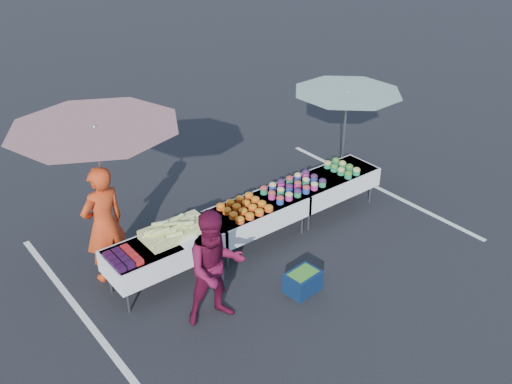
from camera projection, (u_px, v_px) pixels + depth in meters
ground at (256, 241)px, 10.06m from camera, size 80.00×80.00×0.00m
stripe_left at (84, 317)px, 8.33m from camera, size 0.10×5.00×0.00m
stripe_right at (377, 187)px, 11.79m from camera, size 0.10×5.00×0.00m
table_left at (165, 251)px, 8.80m from camera, size 1.86×0.81×0.75m
table_center at (256, 213)px, 9.77m from camera, size 1.86×0.81×0.75m
table_right at (331, 183)px, 10.75m from camera, size 1.86×0.81×0.75m
berry_punnets at (123, 258)px, 8.27m from camera, size 0.40×0.54×0.08m
corn_pile at (175, 230)px, 8.83m from camera, size 1.16×0.57×0.26m
plastic_bags at (191, 242)px, 8.66m from camera, size 0.30×0.25×0.05m
carrot_bowls at (245, 207)px, 9.53m from camera, size 0.75×0.69×0.11m
potato_cups at (294, 186)px, 10.11m from camera, size 1.14×0.58×0.16m
bean_baskets at (342, 168)px, 10.76m from camera, size 0.36×0.68×0.15m
vendor at (104, 224)px, 8.74m from camera, size 0.77×0.56×1.95m
customer at (216, 268)px, 7.92m from camera, size 1.01×0.87×1.78m
umbrella_left at (96, 140)px, 8.17m from camera, size 2.74×2.74×2.57m
umbrella_right at (347, 101)px, 10.74m from camera, size 2.67×2.67×2.13m
storage_bin at (303, 281)px, 8.79m from camera, size 0.56×0.43×0.34m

